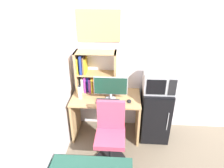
% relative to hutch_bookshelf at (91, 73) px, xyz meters
% --- Properties ---
extents(wall_back, '(6.40, 0.04, 2.60)m').
position_rel_hutch_bookshelf_xyz_m(wall_back, '(1.66, 0.15, 0.21)').
color(wall_back, silver).
rests_on(wall_back, ground_plane).
extents(wall_left, '(0.04, 4.40, 2.60)m').
position_rel_hutch_bookshelf_xyz_m(wall_left, '(-0.36, -1.47, 0.21)').
color(wall_left, silver).
rests_on(wall_left, ground_plane).
extents(desk, '(1.11, 0.64, 0.77)m').
position_rel_hutch_bookshelf_xyz_m(desk, '(0.27, -0.19, -0.57)').
color(desk, tan).
rests_on(desk, ground_plane).
extents(hutch_bookshelf, '(0.66, 0.28, 0.70)m').
position_rel_hutch_bookshelf_xyz_m(hutch_bookshelf, '(0.00, 0.00, 0.00)').
color(hutch_bookshelf, tan).
rests_on(hutch_bookshelf, desk).
extents(monitor, '(0.53, 0.16, 0.39)m').
position_rel_hutch_bookshelf_xyz_m(monitor, '(0.35, -0.26, -0.11)').
color(monitor, '#B7B7BC').
rests_on(monitor, desk).
extents(keyboard, '(0.36, 0.14, 0.02)m').
position_rel_hutch_bookshelf_xyz_m(keyboard, '(0.31, -0.35, -0.31)').
color(keyboard, '#333338').
rests_on(keyboard, desk).
extents(computer_mouse, '(0.07, 0.10, 0.03)m').
position_rel_hutch_bookshelf_xyz_m(computer_mouse, '(0.65, -0.34, -0.31)').
color(computer_mouse, black).
rests_on(computer_mouse, desk).
extents(water_bottle, '(0.06, 0.06, 0.23)m').
position_rel_hutch_bookshelf_xyz_m(water_bottle, '(-0.14, -0.27, -0.22)').
color(water_bottle, silver).
rests_on(water_bottle, desk).
extents(mini_fridge, '(0.46, 0.52, 0.91)m').
position_rel_hutch_bookshelf_xyz_m(mini_fridge, '(1.09, -0.17, -0.64)').
color(mini_fridge, black).
rests_on(mini_fridge, ground_plane).
extents(microwave, '(0.47, 0.40, 0.31)m').
position_rel_hutch_bookshelf_xyz_m(microwave, '(1.09, -0.17, -0.03)').
color(microwave, '#ADADB2').
rests_on(microwave, mini_fridge).
extents(desk_chair, '(0.48, 0.48, 0.97)m').
position_rel_hutch_bookshelf_xyz_m(desk_chair, '(0.38, -0.77, -0.66)').
color(desk_chair, black).
rests_on(desk_chair, ground_plane).
extents(wall_corkboard, '(0.68, 0.02, 0.49)m').
position_rel_hutch_bookshelf_xyz_m(wall_corkboard, '(0.14, 0.12, 0.74)').
color(wall_corkboard, tan).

